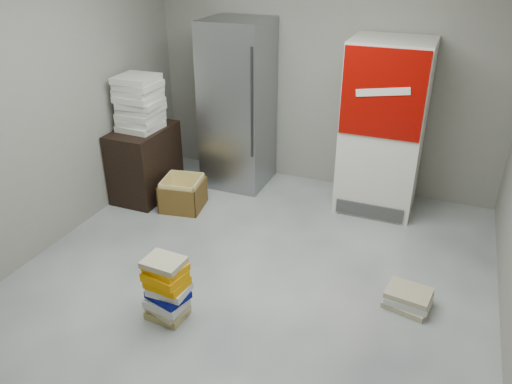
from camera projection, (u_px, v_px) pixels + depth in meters
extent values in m
plane|color=#BBBAB6|center=(235.00, 303.00, 4.07)|extent=(5.00, 5.00, 0.00)
cube|color=gray|center=(325.00, 66.00, 5.50)|extent=(4.00, 0.04, 2.80)
cube|color=gray|center=(10.00, 109.00, 4.10)|extent=(0.04, 5.00, 2.80)
cube|color=#92959A|center=(238.00, 105.00, 5.70)|extent=(0.70, 0.70, 1.90)
cylinder|color=#333333|center=(252.00, 105.00, 5.23)|extent=(0.02, 0.02, 1.19)
cube|color=silver|center=(383.00, 128.00, 5.17)|extent=(0.80, 0.70, 1.80)
cube|color=#8D0601|center=(383.00, 94.00, 4.67)|extent=(0.78, 0.02, 0.85)
cube|color=white|center=(383.00, 92.00, 4.64)|extent=(0.50, 0.01, 0.14)
cube|color=#3F3F3F|center=(369.00, 211.00, 5.23)|extent=(0.70, 0.02, 0.15)
cube|color=black|center=(145.00, 162.00, 5.62)|extent=(0.50, 0.80, 0.80)
cube|color=silver|center=(141.00, 126.00, 5.42)|extent=(0.42, 0.42, 0.06)
cube|color=silver|center=(141.00, 120.00, 5.40)|extent=(0.42, 0.42, 0.06)
cube|color=silver|center=(140.00, 114.00, 5.37)|extent=(0.40, 0.40, 0.06)
cube|color=silver|center=(141.00, 108.00, 5.35)|extent=(0.40, 0.40, 0.06)
cube|color=silver|center=(141.00, 103.00, 5.30)|extent=(0.42, 0.42, 0.06)
cube|color=silver|center=(138.00, 97.00, 5.27)|extent=(0.40, 0.40, 0.06)
cube|color=silver|center=(138.00, 91.00, 5.25)|extent=(0.42, 0.42, 0.06)
cube|color=silver|center=(138.00, 85.00, 5.21)|extent=(0.41, 0.41, 0.06)
cube|color=silver|center=(136.00, 79.00, 5.18)|extent=(0.41, 0.41, 0.06)
cube|color=tan|center=(168.00, 313.00, 3.91)|extent=(0.31, 0.25, 0.06)
cube|color=tan|center=(167.00, 307.00, 3.88)|extent=(0.35, 0.30, 0.06)
cube|color=beige|center=(167.00, 302.00, 3.84)|extent=(0.32, 0.26, 0.06)
cube|color=#080E6B|center=(168.00, 295.00, 3.83)|extent=(0.34, 0.30, 0.05)
cube|color=beige|center=(169.00, 289.00, 3.81)|extent=(0.29, 0.23, 0.06)
cube|color=orange|center=(167.00, 282.00, 3.78)|extent=(0.32, 0.26, 0.07)
cube|color=orange|center=(165.00, 276.00, 3.73)|extent=(0.33, 0.27, 0.07)
cube|color=orange|center=(165.00, 267.00, 3.72)|extent=(0.34, 0.29, 0.06)
cube|color=tan|center=(164.00, 262.00, 3.69)|extent=(0.31, 0.25, 0.05)
cube|color=tan|center=(407.00, 304.00, 4.01)|extent=(0.39, 0.34, 0.05)
cube|color=beige|center=(409.00, 299.00, 3.99)|extent=(0.37, 0.31, 0.06)
cube|color=tan|center=(409.00, 293.00, 3.98)|extent=(0.37, 0.31, 0.05)
cube|color=yellow|center=(184.00, 206.00, 5.52)|extent=(0.47, 0.47, 0.01)
cube|color=brown|center=(189.00, 186.00, 5.63)|extent=(0.43, 0.08, 0.31)
cube|color=brown|center=(176.00, 203.00, 5.27)|extent=(0.43, 0.08, 0.31)
cube|color=brown|center=(165.00, 193.00, 5.49)|extent=(0.08, 0.43, 0.31)
cube|color=brown|center=(201.00, 196.00, 5.41)|extent=(0.08, 0.43, 0.31)
cube|color=yellow|center=(189.00, 185.00, 5.61)|extent=(0.39, 0.08, 0.35)
cube|color=yellow|center=(177.00, 201.00, 5.28)|extent=(0.39, 0.08, 0.35)
cube|color=yellow|center=(166.00, 191.00, 5.48)|extent=(0.08, 0.39, 0.35)
cube|color=yellow|center=(199.00, 195.00, 5.41)|extent=(0.08, 0.39, 0.35)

